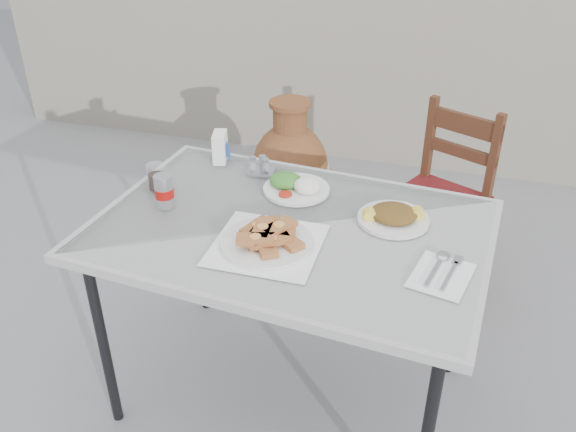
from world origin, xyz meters
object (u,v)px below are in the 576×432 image
(salad_rice_plate, at_px, (296,185))
(terracotta_urn, at_px, (290,171))
(condiment_caddy, at_px, (261,167))
(pide_plate, at_px, (267,237))
(cola_glass, at_px, (157,178))
(soda_can, at_px, (164,191))
(salad_chopped_plate, at_px, (393,216))
(napkin_holder, at_px, (220,147))
(cafe_table, at_px, (290,239))
(chair, at_px, (441,197))

(salad_rice_plate, relative_size, terracotta_urn, 0.33)
(condiment_caddy, bearing_deg, pide_plate, -68.97)
(salad_rice_plate, height_order, terracotta_urn, salad_rice_plate)
(salad_rice_plate, bearing_deg, pide_plate, -88.11)
(cola_glass, bearing_deg, condiment_caddy, 34.72)
(soda_can, height_order, cola_glass, soda_can)
(salad_chopped_plate, relative_size, napkin_holder, 2.04)
(cafe_table, xyz_separation_m, pide_plate, (-0.04, -0.14, 0.09))
(condiment_caddy, bearing_deg, chair, 43.30)
(cafe_table, distance_m, condiment_caddy, 0.42)
(terracotta_urn, bearing_deg, cafe_table, -73.56)
(cafe_table, bearing_deg, cola_glass, 169.22)
(condiment_caddy, xyz_separation_m, terracotta_urn, (-0.15, 0.93, -0.49))
(salad_rice_plate, bearing_deg, cafe_table, -78.25)
(soda_can, relative_size, terracotta_urn, 0.16)
(salad_chopped_plate, distance_m, napkin_holder, 0.81)
(salad_rice_plate, relative_size, cola_glass, 2.51)
(napkin_holder, bearing_deg, cola_glass, -129.60)
(salad_chopped_plate, relative_size, chair, 0.28)
(soda_can, bearing_deg, cafe_table, 0.84)
(pide_plate, bearing_deg, cola_glass, 154.41)
(salad_rice_plate, xyz_separation_m, salad_chopped_plate, (0.39, -0.11, -0.00))
(pide_plate, xyz_separation_m, salad_chopped_plate, (0.38, 0.27, -0.01))
(pide_plate, bearing_deg, napkin_holder, 125.04)
(cafe_table, bearing_deg, terracotta_urn, 106.44)
(cafe_table, distance_m, napkin_holder, 0.60)
(pide_plate, bearing_deg, terracotta_urn, 103.42)
(salad_chopped_plate, bearing_deg, cola_glass, -178.75)
(napkin_holder, relative_size, chair, 0.14)
(cola_glass, height_order, terracotta_urn, cola_glass)
(pide_plate, height_order, salad_chopped_plate, pide_plate)
(chair, bearing_deg, pide_plate, -88.88)
(terracotta_urn, bearing_deg, salad_rice_plate, -72.50)
(napkin_holder, xyz_separation_m, condiment_caddy, (0.20, -0.06, -0.04))
(salad_chopped_plate, relative_size, soda_can, 2.03)
(cafe_table, xyz_separation_m, cola_glass, (-0.56, 0.11, 0.10))
(salad_rice_plate, height_order, chair, chair)
(cafe_table, xyz_separation_m, chair, (0.48, 1.01, -0.30))
(salad_rice_plate, relative_size, condiment_caddy, 2.24)
(condiment_caddy, height_order, chair, chair)
(soda_can, bearing_deg, cola_glass, 128.63)
(pide_plate, bearing_deg, soda_can, 162.43)
(salad_rice_plate, distance_m, soda_can, 0.49)
(chair, bearing_deg, condiment_caddy, -111.35)
(soda_can, distance_m, cola_glass, 0.15)
(pide_plate, height_order, soda_can, soda_can)
(chair, bearing_deg, terracotta_urn, -171.95)
(salad_chopped_plate, distance_m, cola_glass, 0.90)
(salad_rice_plate, bearing_deg, soda_can, -149.61)
(soda_can, relative_size, chair, 0.14)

